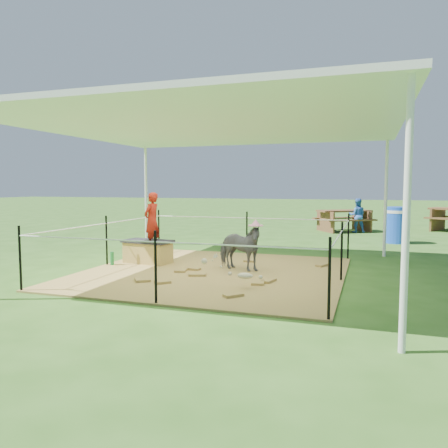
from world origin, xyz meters
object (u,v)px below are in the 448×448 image
(straw_bale, at_px, (148,253))
(foal, at_px, (245,274))
(woman, at_px, (152,215))
(trash_barrel, at_px, (397,225))
(pony, at_px, (239,247))
(picnic_table_near, at_px, (344,221))
(distant_person, at_px, (357,216))
(green_bottle, at_px, (112,258))

(straw_bale, height_order, foal, foal)
(woman, xyz_separation_m, trash_barrel, (4.89, 5.16, -0.50))
(pony, relative_size, picnic_table_near, 0.56)
(woman, height_order, picnic_table_near, woman)
(trash_barrel, height_order, picnic_table_near, trash_barrel)
(foal, height_order, distant_person, distant_person)
(pony, bearing_deg, foal, -141.40)
(pony, height_order, trash_barrel, trash_barrel)
(woman, xyz_separation_m, green_bottle, (-0.65, -0.45, -0.84))
(straw_bale, relative_size, picnic_table_near, 0.52)
(green_bottle, height_order, foal, foal)
(green_bottle, bearing_deg, pony, 6.10)
(green_bottle, relative_size, foal, 0.33)
(picnic_table_near, xyz_separation_m, distant_person, (0.45, -0.27, 0.21))
(straw_bale, height_order, picnic_table_near, picnic_table_near)
(straw_bale, xyz_separation_m, foal, (2.48, -1.51, 0.01))
(trash_barrel, bearing_deg, green_bottle, -134.65)
(foal, bearing_deg, pony, 107.03)
(green_bottle, relative_size, pony, 0.26)
(woman, height_order, green_bottle, woman)
(green_bottle, bearing_deg, trash_barrel, 45.35)
(straw_bale, relative_size, foal, 1.20)
(foal, bearing_deg, distant_person, 78.19)
(foal, distance_m, distant_person, 9.26)
(foal, distance_m, picnic_table_near, 9.47)
(straw_bale, xyz_separation_m, woman, (0.10, 0.00, 0.76))
(picnic_table_near, relative_size, distant_person, 1.54)
(trash_barrel, bearing_deg, pony, -119.39)
(green_bottle, bearing_deg, distant_person, 61.51)
(pony, height_order, foal, pony)
(foal, xyz_separation_m, trash_barrel, (2.51, 6.67, 0.26))
(woman, bearing_deg, green_bottle, -47.48)
(distant_person, bearing_deg, woman, 53.64)
(straw_bale, height_order, woman, woman)
(distant_person, bearing_deg, picnic_table_near, -41.93)
(green_bottle, distance_m, picnic_table_near, 9.25)
(picnic_table_near, distance_m, distant_person, 0.56)
(pony, height_order, picnic_table_near, pony)
(pony, height_order, distant_person, distant_person)
(trash_barrel, bearing_deg, woman, -133.47)
(woman, bearing_deg, pony, 92.38)
(straw_bale, distance_m, woman, 0.77)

